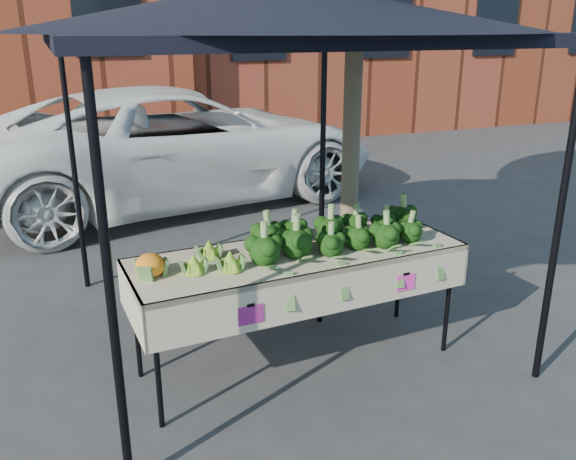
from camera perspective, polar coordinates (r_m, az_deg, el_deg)
The scene contains 7 objects.
ground at distance 4.67m, azimuth 3.42°, elevation -12.34°, with size 90.00×90.00×0.00m, color #2C2C2E.
table at distance 4.43m, azimuth 0.98°, elevation -7.53°, with size 2.44×0.92×0.90m.
canopy at distance 4.70m, azimuth -1.00°, elevation 5.97°, with size 3.16×3.16×2.74m, color black, non-canonical shape.
broccoli_heap at distance 4.36m, azimuth 4.83°, elevation 0.19°, with size 1.47×0.57×0.26m, color black.
romanesco_cluster at distance 4.00m, azimuth -7.69°, elevation -2.09°, with size 0.43×0.47×0.20m, color #83B229.
cauliflower_pair at distance 3.90m, azimuth -13.03°, elevation -3.12°, with size 0.20×0.20×0.18m, color orange.
street_tree at distance 5.44m, azimuth 6.39°, elevation 17.90°, with size 2.37×2.37×4.68m, color #1E4C14, non-canonical shape.
Camera 1 is at (-1.75, -3.60, 2.42)m, focal length 37.29 mm.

